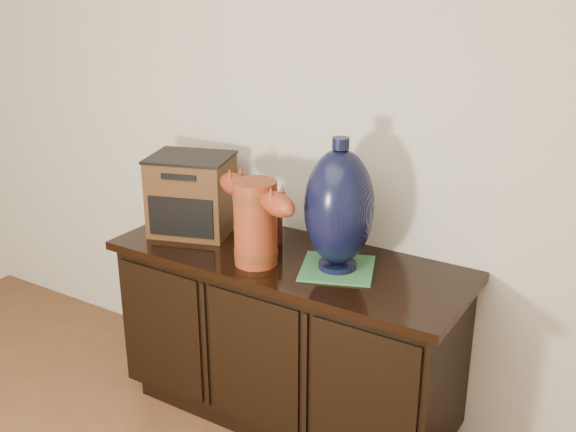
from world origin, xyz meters
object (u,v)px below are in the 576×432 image
Objects in this scene: sideboard at (287,337)px; spray_can at (275,222)px; tv_radio at (192,194)px; lamp_base at (339,208)px; terracotta_vessel at (256,218)px.

sideboard is 0.48m from spray_can.
spray_can is at bearing -6.60° from tv_radio.
lamp_base reaches higher than spray_can.
sideboard is at bearing -20.00° from tv_radio.
sideboard is 0.66m from lamp_base.
sideboard is at bearing -37.97° from spray_can.
lamp_base is (0.72, -0.02, 0.08)m from tv_radio.
spray_can is at bearing 124.75° from terracotta_vessel.
lamp_base reaches higher than terracotta_vessel.
lamp_base is at bearing 42.89° from terracotta_vessel.
lamp_base is (0.23, -0.00, 0.62)m from sideboard.
tv_radio is at bearing -168.30° from spray_can.
tv_radio is 0.39m from spray_can.
terracotta_vessel is 0.44m from tv_radio.
lamp_base is at bearing -15.65° from spray_can.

